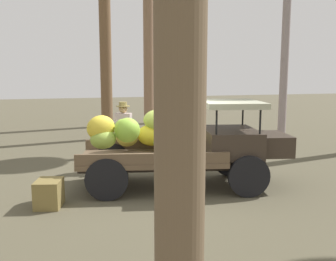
{
  "coord_description": "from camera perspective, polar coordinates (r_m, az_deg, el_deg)",
  "views": [
    {
      "loc": [
        -1.91,
        -7.68,
        2.47
      ],
      "look_at": [
        0.3,
        0.08,
        1.24
      ],
      "focal_mm": 41.05,
      "sensor_mm": 36.0,
      "label": 1
    }
  ],
  "objects": [
    {
      "name": "ground_plane",
      "position": [
        8.29,
        -1.84,
        -8.66
      ],
      "size": [
        60.0,
        60.0,
        0.0
      ],
      "primitive_type": "plane",
      "color": "brown"
    },
    {
      "name": "truck",
      "position": [
        8.3,
        2.77,
        -2.05
      ],
      "size": [
        4.64,
        2.46,
        1.86
      ],
      "rotation": [
        0.0,
        0.0,
        -0.2
      ],
      "color": "#352A21",
      "rests_on": "ground"
    },
    {
      "name": "farmer",
      "position": [
        9.81,
        -6.64,
        -0.11
      ],
      "size": [
        0.57,
        0.53,
        1.73
      ],
      "rotation": [
        0.0,
        0.0,
        -2.01
      ],
      "color": "#B6A99B",
      "rests_on": "ground"
    },
    {
      "name": "wooden_crate",
      "position": [
        7.51,
        -17.26,
        -8.91
      ],
      "size": [
        0.57,
        0.65,
        0.5
      ],
      "primitive_type": "cube",
      "rotation": [
        0.0,
        0.0,
        1.33
      ],
      "color": "olive",
      "rests_on": "ground"
    },
    {
      "name": "loose_banana_bunch",
      "position": [
        10.56,
        -11.27,
        -3.96
      ],
      "size": [
        0.48,
        0.62,
        0.4
      ],
      "primitive_type": "ellipsoid",
      "rotation": [
        0.0,
        0.03,
        1.69
      ],
      "color": "#BFB94C",
      "rests_on": "ground"
    }
  ]
}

